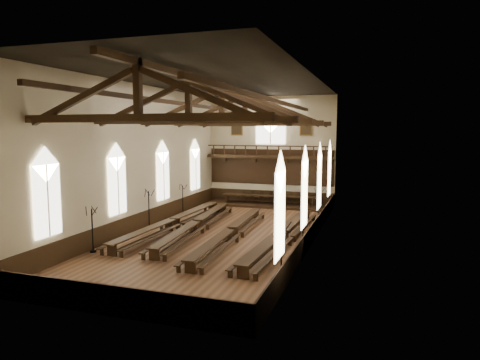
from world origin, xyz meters
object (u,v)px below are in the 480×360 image
object	(u,v)px
refectory_row_c	(230,231)
candelabrum_right_far	(318,213)
candelabrum_left_near	(93,238)
refectory_row_d	(282,234)
candelabrum_right_near	(281,261)
candelabrum_right_mid	(303,235)
refectory_row_a	(173,221)
high_table	(269,197)
refectory_row_b	(196,223)
dais	(269,205)
candelabrum_left_mid	(149,216)
candelabrum_left_far	(183,205)

from	to	relation	value
refectory_row_c	candelabrum_right_far	size ratio (longest dim) A/B	5.33
refectory_row_c	candelabrum_left_near	xyz separation A→B (m)	(-6.45, -5.14, 0.28)
refectory_row_c	refectory_row_d	bearing A→B (deg)	3.08
candelabrum_right_near	candelabrum_right_mid	xyz separation A→B (m)	(-0.00, 5.85, -0.13)
refectory_row_a	refectory_row_d	bearing A→B (deg)	-8.57
high_table	refectory_row_d	bearing A→B (deg)	-72.04
refectory_row_b	refectory_row_c	world-z (taller)	refectory_row_b
refectory_row_a	candelabrum_right_far	distance (m)	10.64
refectory_row_b	high_table	size ratio (longest dim) A/B	1.68
refectory_row_c	candelabrum_right_far	distance (m)	7.87
dais	candelabrum_left_mid	bearing A→B (deg)	-117.31
candelabrum_left_mid	candelabrum_right_far	world-z (taller)	candelabrum_left_mid
high_table	candelabrum_left_far	world-z (taller)	candelabrum_left_far
refectory_row_d	candelabrum_left_near	distance (m)	11.11
candelabrum_left_mid	candelabrum_right_far	distance (m)	12.28
candelabrum_right_mid	candelabrum_right_far	distance (m)	6.57
candelabrum_right_mid	candelabrum_right_near	bearing A→B (deg)	-90.00
candelabrum_left_near	candelabrum_right_near	size ratio (longest dim) A/B	0.96
refectory_row_c	high_table	xyz separation A→B (m)	(-0.64, 12.34, 0.35)
refectory_row_c	dais	bearing A→B (deg)	92.98
high_table	candelabrum_right_far	distance (m)	8.00
refectory_row_a	high_table	bearing A→B (deg)	69.35
refectory_row_a	refectory_row_d	size ratio (longest dim) A/B	1.00
refectory_row_b	candelabrum_right_mid	world-z (taller)	candelabrum_right_mid
candelabrum_left_near	refectory_row_d	bearing A→B (deg)	28.62
candelabrum_right_mid	dais	bearing A→B (deg)	112.82
candelabrum_left_near	candelabrum_right_mid	distance (m)	12.14
candelabrum_left_far	candelabrum_right_mid	size ratio (longest dim) A/B	1.08
high_table	candelabrum_right_mid	xyz separation A→B (m)	(5.29, -12.58, -0.17)
refectory_row_c	refectory_row_d	distance (m)	3.31
refectory_row_b	dais	distance (m)	11.25
candelabrum_left_far	candelabrum_right_far	distance (m)	11.10
high_table	candelabrum_right_near	xyz separation A→B (m)	(5.29, -18.43, -0.04)
refectory_row_d	candelabrum_left_near	bearing A→B (deg)	-151.38
candelabrum_left_near	candelabrum_right_mid	world-z (taller)	candelabrum_left_near
candelabrum_left_mid	candelabrum_right_mid	bearing A→B (deg)	-6.82
refectory_row_b	refectory_row_c	xyz separation A→B (m)	(2.97, -1.35, -0.01)
candelabrum_left_mid	candelabrum_right_mid	world-z (taller)	candelabrum_left_mid
refectory_row_b	refectory_row_c	distance (m)	3.27
refectory_row_c	candelabrum_left_mid	world-z (taller)	candelabrum_left_mid
refectory_row_c	candelabrum_left_near	distance (m)	8.26
high_table	refectory_row_c	bearing A→B (deg)	-87.02
refectory_row_d	candelabrum_left_far	xyz separation A→B (m)	(-9.75, 6.35, 0.21)
high_table	candelabrum_left_far	distance (m)	8.22
dais	candelabrum_right_mid	world-z (taller)	candelabrum_right_mid
candelabrum_right_far	refectory_row_a	bearing A→B (deg)	-152.29
refectory_row_d	dais	xyz separation A→B (m)	(-3.94, 12.17, -0.45)
candelabrum_right_mid	candelabrum_right_far	bearing A→B (deg)	90.00
refectory_row_b	high_table	bearing A→B (deg)	78.02
refectory_row_c	candelabrum_left_far	bearing A→B (deg)	134.66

